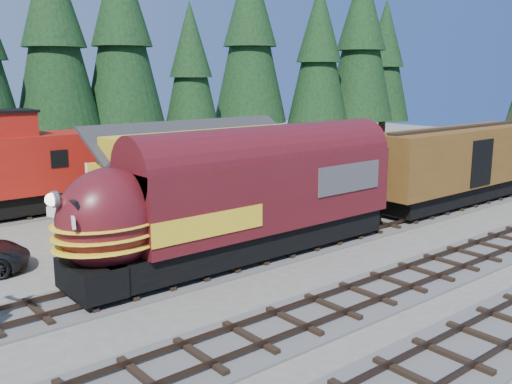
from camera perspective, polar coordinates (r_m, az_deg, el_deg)
ground at (r=24.06m, az=10.98°, el=-7.54°), size 120.00×120.00×0.00m
track_siding at (r=34.10m, az=16.51°, el=-2.01°), size 68.00×3.20×0.33m
depot at (r=30.84m, az=-4.03°, el=2.54°), size 12.80×7.00×5.30m
conifer_backdrop at (r=46.84m, az=-6.51°, el=14.29°), size 78.44×23.93×16.60m
locomotive at (r=23.62m, az=-2.08°, el=-1.29°), size 15.93×3.17×4.33m
boxcar at (r=36.26m, az=19.55°, el=2.74°), size 13.94×2.99×4.38m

